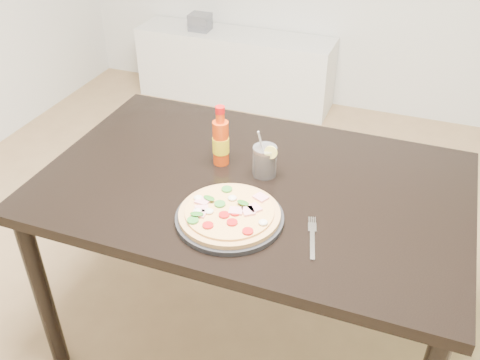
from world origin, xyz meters
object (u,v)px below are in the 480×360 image
(dining_table, at_px, (252,201))
(fork, at_px, (312,236))
(media_console, at_px, (235,67))
(plate, at_px, (230,218))
(hot_sauce_bottle, at_px, (221,141))
(pizza, at_px, (229,213))
(cola_cup, at_px, (265,162))

(dining_table, xyz_separation_m, fork, (0.26, -0.21, 0.09))
(media_console, bearing_deg, plate, -69.22)
(dining_table, bearing_deg, hot_sauce_bottle, 154.56)
(fork, bearing_deg, media_console, 101.79)
(pizza, distance_m, cola_cup, 0.27)
(dining_table, height_order, pizza, pizza)
(dining_table, distance_m, media_console, 2.21)
(hot_sauce_bottle, relative_size, cola_cup, 1.25)
(pizza, bearing_deg, dining_table, 90.84)
(cola_cup, bearing_deg, fork, -48.24)
(pizza, height_order, fork, pizza)
(dining_table, distance_m, hot_sauce_bottle, 0.23)
(media_console, bearing_deg, fork, -63.67)
(hot_sauce_bottle, bearing_deg, pizza, -63.54)
(pizza, relative_size, media_console, 0.22)
(cola_cup, bearing_deg, plate, -93.90)
(cola_cup, bearing_deg, media_console, 113.84)
(dining_table, relative_size, hot_sauce_bottle, 6.46)
(plate, xyz_separation_m, pizza, (-0.00, -0.00, 0.02))
(dining_table, xyz_separation_m, cola_cup, (0.02, 0.05, 0.13))
(media_console, bearing_deg, hot_sauce_bottle, -70.15)
(hot_sauce_bottle, height_order, fork, hot_sauce_bottle)
(pizza, height_order, cola_cup, cola_cup)
(media_console, bearing_deg, pizza, -69.26)
(fork, height_order, media_console, fork)
(fork, bearing_deg, pizza, 168.24)
(dining_table, xyz_separation_m, pizza, (0.00, -0.22, 0.11))
(pizza, distance_m, hot_sauce_bottle, 0.33)
(plate, relative_size, pizza, 1.07)
(hot_sauce_bottle, relative_size, media_console, 0.15)
(plate, bearing_deg, cola_cup, 86.10)
(fork, bearing_deg, dining_table, 126.15)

